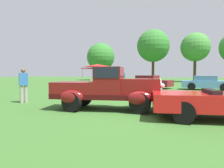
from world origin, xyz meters
TOP-DOWN VIEW (x-y plane):
  - ground_plane at (0.00, 0.00)m, footprint 120.00×120.00m
  - feature_pickup_truck at (-0.39, -0.14)m, footprint 4.49×2.48m
  - show_car_cream at (-5.69, 13.30)m, footprint 4.22×2.04m
  - show_car_burgundy at (-1.10, 12.05)m, footprint 4.63×2.79m
  - show_car_skyblue at (4.05, 11.54)m, footprint 4.22×2.08m
  - spectator_near_truck at (-4.92, 0.07)m, footprint 0.44×0.46m
  - spectator_by_row at (-1.19, 4.07)m, footprint 0.46×0.37m
  - canopy_tent_left_field at (-9.75, 18.73)m, footprint 3.40×3.40m
  - treeline_far_left at (-14.21, 29.95)m, footprint 5.54×5.54m
  - treeline_mid_left at (-3.20, 26.82)m, footprint 5.39×5.39m
  - treeline_center at (3.33, 28.00)m, footprint 4.60×4.60m

SIDE VIEW (x-z plane):
  - ground_plane at x=0.00m, z-range 0.00..0.00m
  - show_car_skyblue at x=4.05m, z-range -0.01..1.21m
  - show_car_cream at x=-5.69m, z-range -0.01..1.21m
  - show_car_burgundy at x=-1.10m, z-range -0.01..1.21m
  - feature_pickup_truck at x=-0.39m, z-range 0.01..1.71m
  - spectator_near_truck at x=-4.92m, z-range 0.07..1.76m
  - spectator_by_row at x=-1.19m, z-range 0.07..1.76m
  - canopy_tent_left_field at x=-9.75m, z-range 1.07..3.78m
  - treeline_far_left at x=-14.21m, z-range 0.94..8.37m
  - treeline_center at x=3.33m, z-range 1.63..9.54m
  - treeline_mid_left at x=-3.20m, z-range 1.62..10.30m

